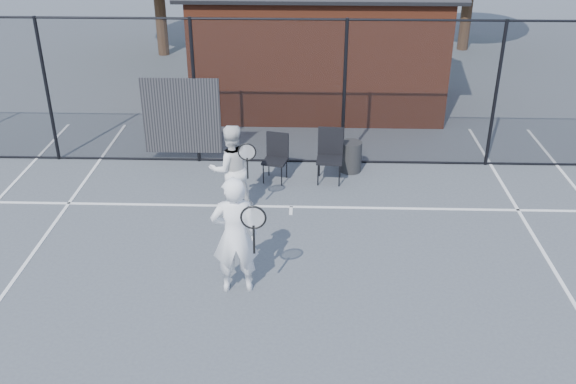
{
  "coord_description": "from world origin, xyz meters",
  "views": [
    {
      "loc": [
        0.27,
        -7.31,
        5.56
      ],
      "look_at": [
        -0.01,
        1.44,
        1.1
      ],
      "focal_mm": 40.0,
      "sensor_mm": 36.0,
      "label": 1
    }
  ],
  "objects_px": {
    "chair_left": "(330,157)",
    "chair_right": "(275,159)",
    "player_back": "(231,169)",
    "waste_bin": "(351,157)",
    "clubhouse": "(317,40)",
    "player_front": "(235,235)"
  },
  "relations": [
    {
      "from": "chair_left",
      "to": "chair_right",
      "type": "bearing_deg",
      "value": -175.44
    },
    {
      "from": "player_back",
      "to": "waste_bin",
      "type": "relative_size",
      "value": 2.56
    },
    {
      "from": "clubhouse",
      "to": "waste_bin",
      "type": "bearing_deg",
      "value": -81.42
    },
    {
      "from": "chair_left",
      "to": "waste_bin",
      "type": "bearing_deg",
      "value": 52.72
    },
    {
      "from": "player_front",
      "to": "waste_bin",
      "type": "distance_m",
      "value": 4.61
    },
    {
      "from": "chair_right",
      "to": "player_front",
      "type": "bearing_deg",
      "value": -82.37
    },
    {
      "from": "clubhouse",
      "to": "waste_bin",
      "type": "height_order",
      "value": "clubhouse"
    },
    {
      "from": "clubhouse",
      "to": "waste_bin",
      "type": "distance_m",
      "value": 4.63
    },
    {
      "from": "chair_right",
      "to": "waste_bin",
      "type": "height_order",
      "value": "chair_right"
    },
    {
      "from": "chair_right",
      "to": "waste_bin",
      "type": "distance_m",
      "value": 1.6
    },
    {
      "from": "player_front",
      "to": "chair_left",
      "type": "relative_size",
      "value": 1.77
    },
    {
      "from": "player_front",
      "to": "waste_bin",
      "type": "xyz_separation_m",
      "value": [
        1.89,
        4.16,
        -0.6
      ]
    },
    {
      "from": "clubhouse",
      "to": "chair_right",
      "type": "height_order",
      "value": "clubhouse"
    },
    {
      "from": "player_front",
      "to": "waste_bin",
      "type": "relative_size",
      "value": 2.87
    },
    {
      "from": "player_back",
      "to": "chair_left",
      "type": "xyz_separation_m",
      "value": [
        1.77,
        1.22,
        -0.3
      ]
    },
    {
      "from": "chair_right",
      "to": "waste_bin",
      "type": "relative_size",
      "value": 1.46
    },
    {
      "from": "chair_left",
      "to": "waste_bin",
      "type": "xyz_separation_m",
      "value": [
        0.45,
        0.5,
        -0.2
      ]
    },
    {
      "from": "player_back",
      "to": "chair_right",
      "type": "xyz_separation_m",
      "value": [
        0.71,
        1.22,
        -0.35
      ]
    },
    {
      "from": "player_back",
      "to": "waste_bin",
      "type": "xyz_separation_m",
      "value": [
        2.22,
        1.72,
        -0.5
      ]
    },
    {
      "from": "player_front",
      "to": "chair_right",
      "type": "height_order",
      "value": "player_front"
    },
    {
      "from": "waste_bin",
      "to": "player_back",
      "type": "bearing_deg",
      "value": -142.27
    },
    {
      "from": "player_back",
      "to": "clubhouse",
      "type": "bearing_deg",
      "value": 75.71
    }
  ]
}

